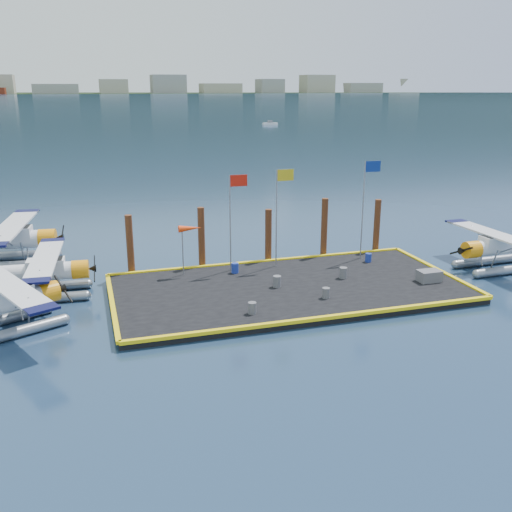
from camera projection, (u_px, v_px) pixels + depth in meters
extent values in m
plane|color=#162744|center=(289.00, 292.00, 33.21)|extent=(4000.00, 4000.00, 0.00)
cube|color=black|center=(289.00, 289.00, 33.15)|extent=(20.00, 10.00, 0.40)
cube|color=black|center=(83.00, 92.00, 1041.51)|extent=(3000.00, 500.00, 0.30)
cube|color=black|center=(76.00, 35.00, 1282.04)|extent=(2200.00, 500.00, 240.00)
cone|color=black|center=(60.00, 90.00, 1440.06)|extent=(1300.00, 1300.00, 430.00)
cone|color=black|center=(223.00, 90.00, 1459.70)|extent=(1100.00, 1100.00, 360.00)
cone|color=#465B5E|center=(276.00, 89.00, 2258.47)|extent=(1300.00, 1300.00, 560.00)
cone|color=#465B5E|center=(356.00, 89.00, 2250.29)|extent=(1000.00, 1000.00, 420.00)
cylinder|color=gray|center=(7.00, 335.00, 26.86)|extent=(5.40, 2.88, 0.55)
cylinder|color=silver|center=(0.00, 304.00, 27.34)|extent=(4.30, 2.70, 1.01)
cube|color=silver|center=(11.00, 295.00, 27.60)|extent=(2.25, 1.76, 0.83)
cube|color=black|center=(16.00, 290.00, 27.72)|extent=(1.57, 1.41, 0.50)
cylinder|color=orange|center=(48.00, 292.00, 28.86)|extent=(1.28, 1.35, 1.06)
cube|color=black|center=(63.00, 289.00, 29.36)|extent=(0.90, 1.88, 1.03)
cube|color=silver|center=(10.00, 286.00, 27.47)|extent=(4.70, 8.07, 0.11)
cube|color=#0A0B36|center=(42.00, 309.00, 24.65)|extent=(1.59, 1.33, 0.12)
cylinder|color=gray|center=(38.00, 287.00, 33.20)|extent=(5.69, 0.92, 0.55)
cylinder|color=gray|center=(33.00, 299.00, 31.32)|extent=(5.69, 0.92, 0.55)
cylinder|color=silver|center=(36.00, 272.00, 31.94)|extent=(4.31, 1.28, 1.01)
cube|color=silver|center=(46.00, 266.00, 31.97)|extent=(2.07, 1.13, 0.82)
cube|color=black|center=(51.00, 263.00, 31.98)|extent=(1.34, 1.04, 0.50)
cylinder|color=orange|center=(80.00, 269.00, 32.46)|extent=(0.98, 1.12, 1.06)
cube|color=black|center=(94.00, 268.00, 32.63)|extent=(0.19, 2.03, 1.03)
cube|color=silver|center=(45.00, 258.00, 31.84)|extent=(1.91, 8.30, 0.11)
cube|color=#0A0B36|center=(53.00, 241.00, 35.51)|extent=(1.42, 0.91, 0.12)
cube|color=#0A0B36|center=(36.00, 281.00, 28.17)|extent=(1.42, 0.91, 0.12)
cylinder|color=gray|center=(7.00, 256.00, 39.08)|extent=(6.70, 1.49, 0.65)
cylinder|color=silver|center=(3.00, 240.00, 37.58)|extent=(5.11, 1.81, 1.18)
cube|color=silver|center=(13.00, 234.00, 37.58)|extent=(2.50, 1.47, 0.97)
cube|color=black|center=(18.00, 231.00, 37.57)|extent=(1.64, 1.31, 0.59)
cylinder|color=orange|center=(47.00, 238.00, 38.03)|extent=(1.23, 1.37, 1.25)
cube|color=black|center=(62.00, 238.00, 38.17)|extent=(0.37, 2.38, 1.21)
cube|color=silver|center=(12.00, 226.00, 37.42)|extent=(2.83, 9.81, 0.13)
cube|color=#0A0B36|center=(27.00, 212.00, 41.79)|extent=(1.72, 1.17, 0.14)
cylinder|color=gray|center=(492.00, 260.00, 38.31)|extent=(5.84, 0.75, 0.56)
cylinder|color=silver|center=(503.00, 246.00, 36.95)|extent=(4.40, 1.17, 1.03)
cube|color=silver|center=(496.00, 242.00, 36.69)|extent=(2.10, 1.10, 0.85)
cube|color=black|center=(493.00, 240.00, 36.55)|extent=(1.35, 1.03, 0.52)
cylinder|color=orange|center=(472.00, 250.00, 36.21)|extent=(0.97, 1.12, 1.09)
cube|color=black|center=(461.00, 251.00, 35.96)|extent=(0.12, 2.09, 1.05)
cube|color=silver|center=(497.00, 235.00, 36.55)|extent=(1.67, 8.49, 0.11)
cube|color=#0A0B36|center=(457.00, 222.00, 40.22)|extent=(1.43, 0.89, 0.12)
cylinder|color=#56565B|center=(277.00, 281.00, 32.83)|extent=(0.47, 0.47, 0.66)
cylinder|color=#56565B|center=(326.00, 293.00, 31.13)|extent=(0.41, 0.41, 0.58)
cylinder|color=#56565B|center=(343.00, 273.00, 34.34)|extent=(0.47, 0.47, 0.66)
cylinder|color=#56565B|center=(252.00, 308.00, 28.98)|extent=(0.43, 0.43, 0.60)
cylinder|color=navy|center=(368.00, 258.00, 37.51)|extent=(0.41, 0.41, 0.57)
cylinder|color=navy|center=(235.00, 268.00, 35.30)|extent=(0.45, 0.45, 0.63)
cube|color=#56565B|center=(429.00, 276.00, 33.78)|extent=(1.33, 0.89, 0.67)
cylinder|color=gray|center=(230.00, 224.00, 35.02)|extent=(0.08, 0.08, 6.00)
cube|color=red|center=(238.00, 181.00, 34.41)|extent=(1.10, 0.03, 0.70)
cylinder|color=gray|center=(276.00, 219.00, 35.83)|extent=(0.08, 0.08, 6.20)
cube|color=gold|center=(285.00, 175.00, 35.19)|extent=(1.10, 0.03, 0.70)
cylinder|color=gray|center=(363.00, 211.00, 37.45)|extent=(0.08, 0.08, 6.50)
cube|color=navy|center=(373.00, 166.00, 36.77)|extent=(1.10, 0.03, 0.70)
cylinder|color=gray|center=(183.00, 251.00, 34.62)|extent=(0.07, 0.07, 3.00)
cone|color=#FC3C0E|center=(190.00, 228.00, 34.35)|extent=(1.40, 0.44, 0.44)
cylinder|color=#442313|center=(130.00, 247.00, 35.22)|extent=(0.44, 0.44, 4.00)
cylinder|color=#442313|center=(202.00, 240.00, 36.44)|extent=(0.44, 0.44, 4.20)
cylinder|color=#442313|center=(268.00, 237.00, 37.75)|extent=(0.44, 0.44, 3.80)
cylinder|color=#442313|center=(324.00, 230.00, 38.79)|extent=(0.44, 0.44, 4.30)
cylinder|color=#442313|center=(377.00, 228.00, 39.95)|extent=(0.44, 0.44, 4.00)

